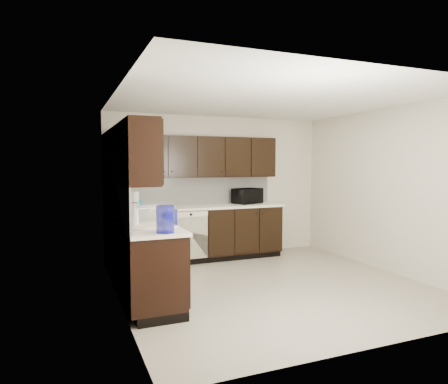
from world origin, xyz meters
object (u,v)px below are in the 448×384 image
Objects in this scene: microwave at (247,196)px; toaster_oven at (125,202)px; blue_pitcher at (165,219)px; storage_bin at (140,215)px; sink at (147,229)px.

microwave is 2.16m from toaster_oven.
toaster_oven is 2.43m from blue_pitcher.
blue_pitcher reaches higher than storage_bin.
sink is 1.80× the size of storage_bin.
blue_pitcher reaches higher than microwave.
sink reaches higher than storage_bin.
toaster_oven reaches higher than storage_bin.
blue_pitcher is at bearing -85.24° from sink.
sink is at bearing -77.04° from storage_bin.
microwave is 3.23m from blue_pitcher.
storage_bin is 1.62× the size of blue_pitcher.
microwave is at bearing 35.33° from storage_bin.
blue_pitcher reaches higher than sink.
microwave is 1.08× the size of storage_bin.
toaster_oven is 1.54m from storage_bin.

